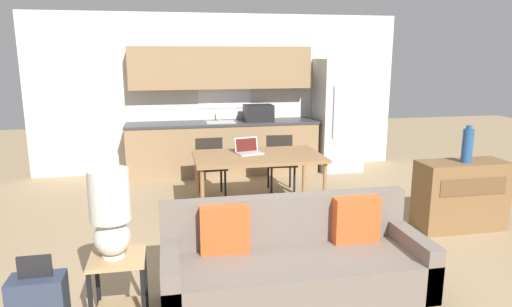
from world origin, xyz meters
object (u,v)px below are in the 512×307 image
(laptop, at_px, (248,150))
(table_lamp, at_px, (110,211))
(couch, at_px, (293,263))
(dining_chair_far_right, at_px, (281,160))
(dining_table, at_px, (258,159))
(dining_chair_far_left, at_px, (211,163))
(refrigerator, at_px, (338,115))
(credenza, at_px, (460,195))
(side_table, at_px, (119,280))
(vase, at_px, (467,145))

(laptop, bearing_deg, table_lamp, -133.19)
(couch, xyz_separation_m, dining_chair_far_right, (0.69, 3.10, 0.13))
(dining_table, relative_size, laptop, 4.45)
(couch, bearing_deg, dining_chair_far_left, 96.81)
(refrigerator, height_order, credenza, refrigerator)
(table_lamp, bearing_deg, side_table, 19.01)
(couch, distance_m, laptop, 2.41)
(dining_chair_far_left, bearing_deg, table_lamp, -110.67)
(vase, bearing_deg, laptop, 152.05)
(refrigerator, distance_m, couch, 4.68)
(side_table, relative_size, vase, 1.35)
(side_table, height_order, vase, vase)
(table_lamp, distance_m, credenza, 4.03)
(side_table, bearing_deg, refrigerator, 51.70)
(couch, height_order, laptop, laptop)
(table_lamp, bearing_deg, laptop, 59.42)
(side_table, xyz_separation_m, dining_chair_far_left, (1.02, 3.19, 0.09))
(refrigerator, xyz_separation_m, dining_table, (-1.85, -1.96, -0.27))
(refrigerator, height_order, laptop, refrigerator)
(couch, relative_size, dining_chair_far_left, 2.62)
(credenza, xyz_separation_m, dining_chair_far_right, (-1.68, 1.93, 0.06))
(dining_chair_far_right, distance_m, dining_chair_far_left, 1.06)
(side_table, xyz_separation_m, table_lamp, (-0.02, -0.01, 0.55))
(couch, height_order, credenza, couch)
(couch, bearing_deg, dining_chair_far_right, 77.47)
(refrigerator, height_order, vase, refrigerator)
(dining_table, distance_m, dining_chair_far_left, 1.03)
(couch, bearing_deg, side_table, -175.44)
(refrigerator, height_order, table_lamp, refrigerator)
(side_table, distance_m, vase, 4.00)
(refrigerator, xyz_separation_m, side_table, (-3.39, -4.29, -0.59))
(refrigerator, distance_m, side_table, 5.50)
(side_table, height_order, dining_chair_far_right, dining_chair_far_right)
(table_lamp, xyz_separation_m, dining_chair_far_right, (2.10, 3.22, -0.45))
(dining_chair_far_right, relative_size, laptop, 2.23)
(dining_table, height_order, credenza, credenza)
(couch, distance_m, side_table, 1.39)
(refrigerator, height_order, side_table, refrigerator)
(refrigerator, distance_m, laptop, 2.68)
(refrigerator, relative_size, dining_chair_far_left, 2.37)
(credenza, xyz_separation_m, laptop, (-2.32, 1.19, 0.40))
(dining_chair_far_left, bearing_deg, refrigerator, 22.20)
(dining_chair_far_right, bearing_deg, refrigerator, 44.43)
(credenza, xyz_separation_m, vase, (-0.00, -0.04, 0.61))
(dining_table, relative_size, side_table, 2.85)
(refrigerator, bearing_deg, dining_chair_far_left, -155.13)
(table_lamp, relative_size, dining_chair_far_right, 0.81)
(table_lamp, xyz_separation_m, dining_chair_far_left, (1.04, 3.20, -0.45))
(credenza, xyz_separation_m, dining_chair_far_left, (-2.74, 1.91, 0.06))
(refrigerator, relative_size, table_lamp, 2.94)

